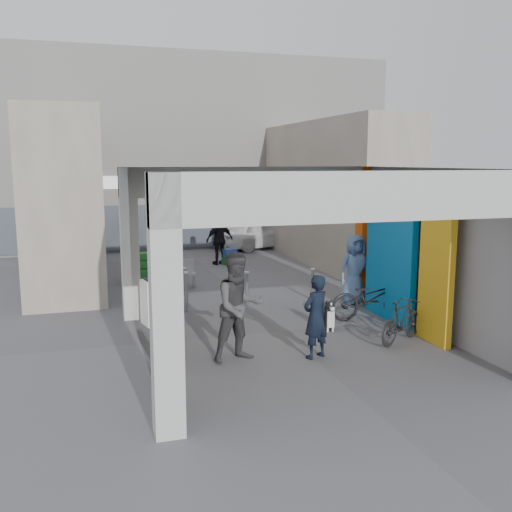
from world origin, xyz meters
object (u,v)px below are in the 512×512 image
object	(u,v)px
border_collie	(328,318)
white_van	(259,233)
man_back_turned	(239,307)
bicycle_front	(371,298)
cafe_set	(171,280)
man_elderly	(355,269)
man_crates	(220,240)
produce_stand	(149,271)
bicycle_rear	(401,321)
man_with_dog	(316,317)

from	to	relation	value
border_collie	white_van	xyz separation A→B (m)	(2.03, 11.71, 0.38)
man_back_turned	bicycle_front	xyz separation A→B (m)	(3.64, 1.77, -0.49)
cafe_set	border_collie	world-z (taller)	cafe_set
man_elderly	man_crates	distance (m)	6.84
cafe_set	man_elderly	xyz separation A→B (m)	(4.26, -3.00, 0.62)
border_collie	produce_stand	bearing A→B (deg)	124.00
man_elderly	white_van	distance (m)	9.78
man_back_turned	man_crates	size ratio (longest dim) A/B	1.13
bicycle_front	bicycle_rear	world-z (taller)	bicycle_front
border_collie	bicycle_rear	bearing A→B (deg)	-41.30
produce_stand	white_van	distance (m)	7.61
cafe_set	man_back_turned	size ratio (longest dim) A/B	0.66
man_crates	cafe_set	bearing A→B (deg)	41.79
bicycle_front	man_with_dog	bearing A→B (deg)	136.08
man_elderly	cafe_set	bearing A→B (deg)	139.47
bicycle_front	man_crates	bearing A→B (deg)	15.79
man_back_turned	man_elderly	distance (m)	5.07
border_collie	bicycle_rear	distance (m)	1.62
produce_stand	man_back_turned	size ratio (longest dim) A/B	0.67
produce_stand	bicycle_front	distance (m)	7.22
cafe_set	bicycle_front	bearing A→B (deg)	-48.12
border_collie	man_back_turned	bearing A→B (deg)	-144.94
man_crates	white_van	world-z (taller)	man_crates
man_crates	white_van	size ratio (longest dim) A/B	0.46
cafe_set	border_collie	xyz separation A→B (m)	(2.67, -4.94, -0.01)
man_with_dog	white_van	bearing A→B (deg)	-126.09
produce_stand	man_with_dog	xyz separation A→B (m)	(2.24, -7.72, 0.44)
man_with_dog	bicycle_front	size ratio (longest dim) A/B	0.81
bicycle_rear	man_back_turned	bearing A→B (deg)	61.99
bicycle_rear	man_elderly	bearing A→B (deg)	-38.27
produce_stand	bicycle_front	xyz separation A→B (m)	(4.48, -5.66, 0.16)
produce_stand	cafe_set	bearing A→B (deg)	-77.45
produce_stand	man_elderly	size ratio (longest dim) A/B	0.74
man_back_turned	bicycle_front	bearing A→B (deg)	14.17
man_elderly	man_back_turned	bearing A→B (deg)	-146.19
bicycle_rear	white_van	distance (m)	12.94
man_back_turned	bicycle_rear	distance (m)	3.46
bicycle_rear	white_van	world-z (taller)	white_van
bicycle_rear	white_van	xyz separation A→B (m)	(0.96, 12.91, 0.21)
man_crates	bicycle_front	size ratio (longest dim) A/B	0.91
produce_stand	man_crates	distance (m)	3.63
cafe_set	man_back_turned	bearing A→B (deg)	-86.94
man_elderly	white_van	xyz separation A→B (m)	(0.45, 9.77, -0.25)
man_elderly	man_crates	bearing A→B (deg)	101.77
border_collie	man_elderly	bearing A→B (deg)	57.40
man_crates	bicycle_rear	bearing A→B (deg)	83.05
cafe_set	man_elderly	size ratio (longest dim) A/B	0.73
man_back_turned	white_van	size ratio (longest dim) A/B	0.53
man_crates	bicycle_rear	xyz separation A→B (m)	(1.51, -9.67, -0.44)
bicycle_front	man_back_turned	bearing A→B (deg)	119.48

